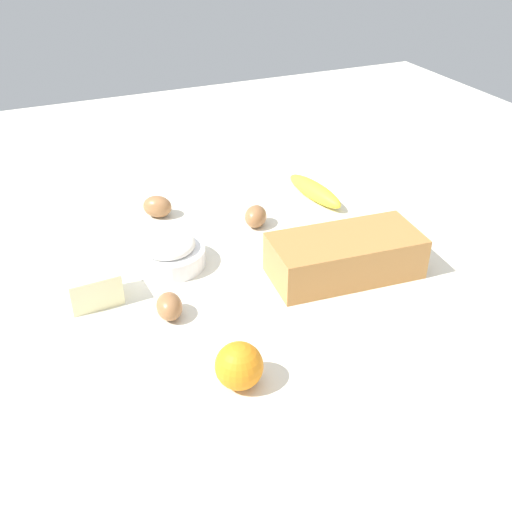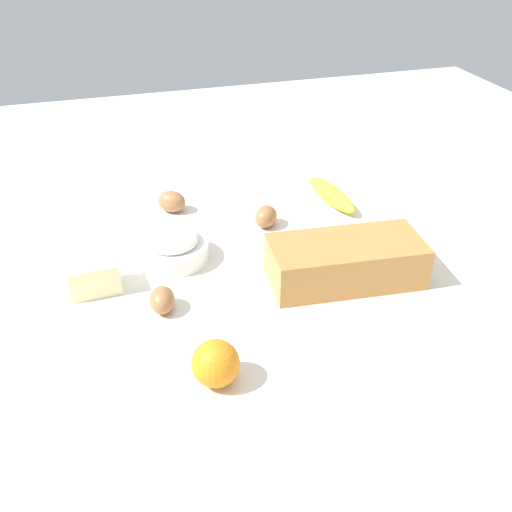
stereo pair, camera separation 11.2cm
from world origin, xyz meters
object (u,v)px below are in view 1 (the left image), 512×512
Objects in this scene: loaf_pan at (345,255)px; egg_beside_bowl at (157,207)px; orange_fruit at (239,366)px; flour_bowl at (169,252)px; egg_loose at (169,306)px; egg_near_butter at (256,216)px; banana at (315,191)px; butter_block at (93,287)px.

egg_beside_bowl is at bearing -49.41° from loaf_pan.
loaf_pan is 0.35m from orange_fruit.
egg_loose is (0.05, 0.16, -0.01)m from flour_bowl.
flour_bowl reaches higher than egg_loose.
egg_beside_bowl is (0.18, -0.13, 0.00)m from egg_near_butter.
loaf_pan is 0.32m from banana.
egg_loose is at bearing 34.18° from banana.
loaf_pan is at bearing 125.60° from egg_beside_bowl.
egg_beside_bowl is (0.36, -0.06, 0.00)m from banana.
loaf_pan is 2.07× the size of flour_bowl.
egg_near_butter is at bearing -138.23° from egg_loose.
flour_bowl reaches higher than butter_block.
egg_loose is at bearing 41.77° from egg_near_butter.
orange_fruit is at bearing 38.52° from loaf_pan.
egg_beside_bowl is at bearing -125.58° from butter_block.
loaf_pan is 0.25m from egg_near_butter.
flour_bowl is 0.23m from egg_near_butter.
banana is at bearing -128.34° from orange_fruit.
butter_block is (0.45, -0.10, -0.01)m from loaf_pan.
orange_fruit reaches higher than egg_loose.
egg_beside_bowl reaches higher than egg_loose.
butter_block is 1.39× the size of egg_beside_bowl.
orange_fruit is at bearing 103.51° from egg_loose.
flour_bowl is at bearing 80.63° from egg_beside_bowl.
butter_block is at bearing 21.84° from flour_bowl.
flour_bowl is at bearing -89.88° from orange_fruit.
egg_near_butter is at bearing 20.05° from banana.
orange_fruit is (0.39, 0.50, 0.02)m from banana.
orange_fruit reaches higher than egg_beside_bowl.
banana is 0.37m from egg_beside_bowl.
flour_bowl reaches higher than banana.
egg_near_butter reaches higher than egg_loose.
egg_loose is at bearing -76.49° from orange_fruit.
loaf_pan reaches higher than banana.
butter_block is at bearing 54.42° from egg_beside_bowl.
butter_block reaches higher than egg_beside_bowl.
orange_fruit is 1.20× the size of egg_loose.
flour_bowl reaches higher than egg_beside_bowl.
loaf_pan is at bearing -146.47° from orange_fruit.
loaf_pan reaches higher than butter_block.
orange_fruit is 1.21× the size of egg_near_butter.
orange_fruit is 1.11× the size of egg_beside_bowl.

